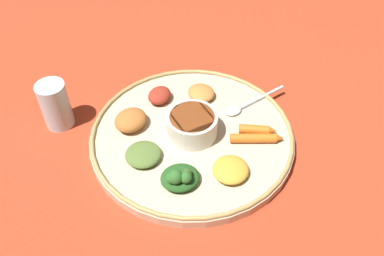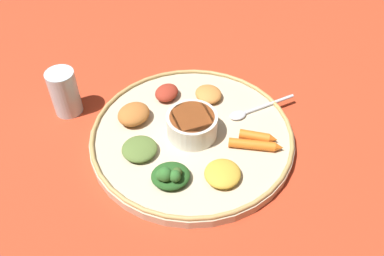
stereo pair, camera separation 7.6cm
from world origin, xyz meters
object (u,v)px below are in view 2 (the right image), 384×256
Objects in this scene: center_bowl at (192,124)px; carrot_near_spoon at (255,145)px; spoon at (252,110)px; drinking_glass at (65,95)px; carrot_outer at (258,137)px; greens_pile at (170,175)px.

center_bowl reaches higher than carrot_near_spoon.
spoon is at bearing 28.20° from center_bowl.
carrot_near_spoon is at bearing -16.66° from drinking_glass.
carrot_outer is at bearing -86.56° from spoon.
drinking_glass is at bearing 139.38° from greens_pile.
drinking_glass is (-0.38, 0.01, 0.02)m from spoon.
carrot_near_spoon is at bearing 27.85° from greens_pile.
carrot_outer is 0.75× the size of drinking_glass.
spoon is 0.23m from greens_pile.
greens_pile is 0.19m from carrot_outer.
spoon is at bearing -2.22° from drinking_glass.
center_bowl reaches higher than greens_pile.
carrot_near_spoon is (0.12, -0.03, -0.02)m from center_bowl.
spoon is 1.91× the size of carrot_outer.
drinking_glass is (-0.37, 0.11, 0.01)m from carrot_near_spoon.
drinking_glass reaches higher than center_bowl.
center_bowl is at bearing 163.73° from carrot_near_spoon.
carrot_near_spoon and carrot_outer have the same top height.
carrot_outer is at bearing 72.79° from carrot_near_spoon.
carrot_outer is at bearing 32.53° from greens_pile.
carrot_outer reaches higher than spoon.
center_bowl is 0.12m from carrot_outer.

